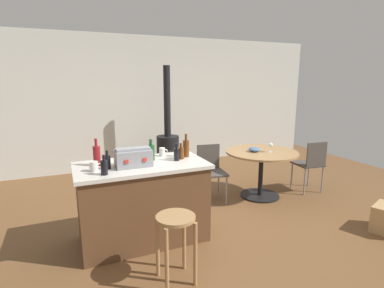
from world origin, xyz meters
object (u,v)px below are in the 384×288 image
wine_glass (271,145)px  bottle_1 (177,154)px  kitchen_island (143,202)px  wooden_stool (176,233)px  folding_chair_far (211,169)px  wood_stove (168,147)px  cup_1 (162,152)px  bottle_0 (104,167)px  bottle_6 (181,153)px  bottle_4 (97,155)px  cup_0 (94,166)px  bottle_3 (107,162)px  dining_table (261,162)px  folding_chair_near (311,162)px  serving_bowl (254,149)px  bottle_2 (151,152)px  bottle_5 (186,148)px  toolbox (133,158)px

wine_glass → bottle_1: bearing=-163.7°
kitchen_island → bottle_1: size_ratio=7.30×
wooden_stool → folding_chair_far: 1.98m
wood_stove → cup_1: (-0.79, -2.12, 0.44)m
bottle_0 → bottle_6: 0.95m
bottle_4 → cup_0: bearing=-104.6°
wooden_stool → bottle_3: bottle_3 is taller
dining_table → wine_glass: bearing=-45.5°
folding_chair_near → cup_0: bearing=-171.6°
wood_stove → wine_glass: 2.16m
serving_bowl → dining_table: bearing=-14.9°
wooden_stool → wood_stove: wood_stove is taller
cup_1 → bottle_4: bearing=-170.7°
bottle_4 → cup_1: bearing=9.3°
bottle_2 → bottle_6: bottle_2 is taller
bottle_2 → cup_1: 0.23m
bottle_5 → serving_bowl: bottle_5 is taller
wooden_stool → cup_0: bearing=128.1°
wooden_stool → folding_chair_far: (1.16, 1.61, 0.02)m
bottle_6 → bottle_4: bearing=174.7°
bottle_3 → kitchen_island: bearing=8.2°
bottle_1 → cup_0: bottle_1 is taller
bottle_5 → serving_bowl: size_ratio=1.56×
wood_stove → bottle_2: size_ratio=8.44×
folding_chair_near → folding_chair_far: (-1.65, 0.34, -0.01)m
bottle_0 → wine_glass: size_ratio=1.40×
wood_stove → cup_0: 2.97m
bottle_0 → bottle_2: bottle_2 is taller
bottle_2 → bottle_4: bearing=178.8°
wood_stove → bottle_6: bearing=-105.0°
bottle_3 → serving_bowl: 2.39m
wooden_stool → bottle_5: bottle_5 is taller
folding_chair_near → serving_bowl: size_ratio=4.77×
bottle_6 → serving_bowl: bearing=21.9°
bottle_2 → wooden_stool: bearing=-93.3°
bottle_1 → bottle_5: 0.21m
bottle_5 → wood_stove: bearing=76.7°
bottle_1 → bottle_4: 0.88m
bottle_0 → bottle_4: size_ratio=0.67×
bottle_0 → bottle_1: bottle_0 is taller
bottle_3 → cup_0: 0.15m
wood_stove → bottle_1: wood_stove is taller
kitchen_island → folding_chair_near: bearing=8.1°
wooden_stool → serving_bowl: (1.83, 1.45, 0.29)m
bottle_2 → bottle_6: size_ratio=1.31×
folding_chair_near → folding_chair_far: bearing=168.2°
kitchen_island → bottle_0: bottle_0 is taller
folding_chair_far → wood_stove: size_ratio=0.41×
folding_chair_near → toolbox: (-3.00, -0.48, 0.50)m
folding_chair_far → serving_bowl: 0.74m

